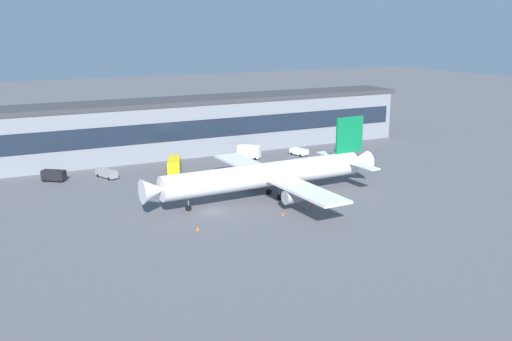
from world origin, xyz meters
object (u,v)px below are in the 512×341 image
at_px(crew_van, 54,175).
at_px(stair_truck, 249,151).
at_px(traffic_cone_1, 311,206).
at_px(traffic_cone_2, 320,201).
at_px(fuel_truck, 174,165).
at_px(pushback_tractor, 299,151).
at_px(airliner, 269,174).
at_px(belt_loader, 106,173).
at_px(follow_me_car, 344,149).
at_px(traffic_cone_0, 283,214).
at_px(traffic_cone_3, 197,229).

bearing_deg(crew_van, stair_truck, 1.26).
distance_m(traffic_cone_1, traffic_cone_2, 3.97).
height_order(fuel_truck, crew_van, fuel_truck).
bearing_deg(pushback_tractor, traffic_cone_2, -115.30).
bearing_deg(pushback_tractor, airliner, -129.57).
relative_size(fuel_truck, pushback_tractor, 1.66).
distance_m(crew_van, belt_loader, 11.43).
relative_size(pushback_tractor, traffic_cone_1, 7.46).
bearing_deg(fuel_truck, traffic_cone_2, -63.28).
height_order(crew_van, traffic_cone_1, crew_van).
bearing_deg(follow_me_car, traffic_cone_0, -136.22).
height_order(fuel_truck, traffic_cone_2, fuel_truck).
relative_size(airliner, traffic_cone_3, 71.51).
bearing_deg(airliner, pushback_tractor, 50.43).
xyz_separation_m(fuel_truck, traffic_cone_3, (-9.76, -40.41, -1.52)).
xyz_separation_m(belt_loader, traffic_cone_2, (33.84, -38.50, -0.84)).
distance_m(stair_truck, traffic_cone_2, 41.94).
bearing_deg(fuel_truck, crew_van, 170.36).
distance_m(fuel_truck, belt_loader, 15.92).
height_order(stair_truck, pushback_tractor, stair_truck).
bearing_deg(stair_truck, pushback_tractor, -10.44).
bearing_deg(follow_me_car, crew_van, 177.00).
relative_size(airliner, stair_truck, 8.76).
relative_size(stair_truck, traffic_cone_3, 8.16).
bearing_deg(traffic_cone_1, pushback_tractor, 61.96).
xyz_separation_m(traffic_cone_0, traffic_cone_1, (7.26, 1.76, 0.05)).
relative_size(fuel_truck, traffic_cone_2, 14.20).
bearing_deg(belt_loader, traffic_cone_1, -53.10).
bearing_deg(airliner, belt_loader, 129.80).
distance_m(airliner, belt_loader, 40.83).
height_order(airliner, belt_loader, airliner).
distance_m(fuel_truck, pushback_tractor, 36.74).
relative_size(fuel_truck, traffic_cone_3, 12.10).
bearing_deg(crew_van, traffic_cone_1, -45.66).
xyz_separation_m(crew_van, traffic_cone_3, (17.17, -44.99, -1.09)).
bearing_deg(pushback_tractor, stair_truck, 169.56).
xyz_separation_m(airliner, traffic_cone_0, (-2.86, -11.05, -4.66)).
relative_size(follow_me_car, traffic_cone_1, 6.65).
xyz_separation_m(airliner, pushback_tractor, (26.29, 31.82, -3.92)).
bearing_deg(traffic_cone_2, belt_loader, 131.31).
relative_size(airliner, traffic_cone_1, 72.94).
height_order(airliner, traffic_cone_2, airliner).
distance_m(airliner, fuel_truck, 30.70).
bearing_deg(belt_loader, airliner, -50.20).
bearing_deg(belt_loader, stair_truck, 4.75).
bearing_deg(traffic_cone_3, belt_loader, 97.89).
relative_size(follow_me_car, stair_truck, 0.80).
height_order(belt_loader, traffic_cone_3, belt_loader).
distance_m(crew_van, traffic_cone_0, 56.15).
relative_size(pushback_tractor, traffic_cone_2, 8.58).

